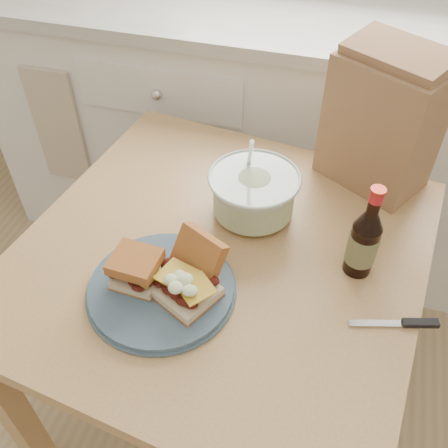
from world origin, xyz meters
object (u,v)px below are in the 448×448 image
(dining_table, at_px, (221,280))
(plate, at_px, (161,289))
(paper_bag, at_px, (382,124))
(coleslaw_bowl, at_px, (254,195))
(beer_bottle, at_px, (364,241))

(dining_table, relative_size, plate, 3.28)
(paper_bag, bearing_deg, coleslaw_bowl, -109.86)
(beer_bottle, height_order, paper_bag, paper_bag)
(coleslaw_bowl, relative_size, beer_bottle, 0.95)
(dining_table, distance_m, paper_bag, 0.53)
(beer_bottle, bearing_deg, paper_bag, 98.04)
(beer_bottle, xyz_separation_m, paper_bag, (-0.00, 0.33, 0.08))
(dining_table, height_order, plate, plate)
(coleslaw_bowl, distance_m, paper_bag, 0.35)
(plate, height_order, coleslaw_bowl, coleslaw_bowl)
(coleslaw_bowl, bearing_deg, beer_bottle, -23.10)
(beer_bottle, bearing_deg, coleslaw_bowl, 164.80)
(coleslaw_bowl, xyz_separation_m, beer_bottle, (0.26, -0.11, 0.03))
(beer_bottle, bearing_deg, dining_table, -166.67)
(paper_bag, bearing_deg, plate, -97.04)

